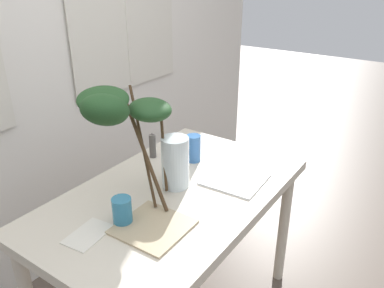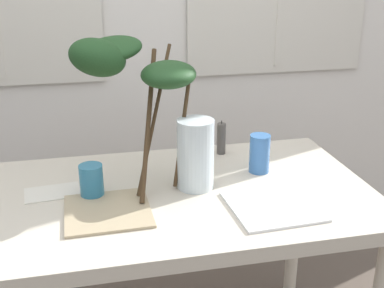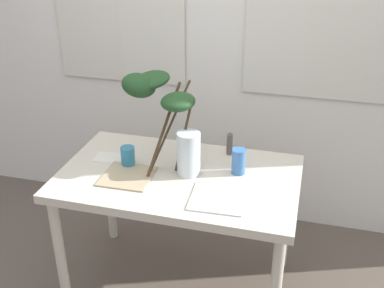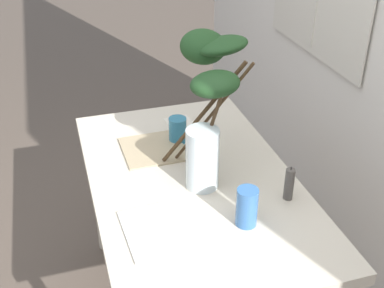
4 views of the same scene
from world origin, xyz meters
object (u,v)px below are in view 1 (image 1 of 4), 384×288
object	(u,v)px
drinking_glass_blue_right	(194,148)
vase_with_branches	(140,129)
drinking_glass_blue_left	(122,211)
plate_square_left	(153,227)
plate_square_right	(235,179)
pillar_candle	(153,146)
dining_table	(173,208)

from	to	relation	value
drinking_glass_blue_right	vase_with_branches	bearing A→B (deg)	-178.93
vase_with_branches	drinking_glass_blue_left	world-z (taller)	vase_with_branches
drinking_glass_blue_left	plate_square_left	world-z (taller)	drinking_glass_blue_left
drinking_glass_blue_right	plate_square_left	size ratio (longest dim) A/B	0.54
drinking_glass_blue_left	plate_square_right	distance (m)	0.59
drinking_glass_blue_right	plate_square_right	xyz separation A→B (m)	(-0.05, -0.28, -0.07)
plate_square_right	drinking_glass_blue_left	bearing A→B (deg)	160.06
vase_with_branches	drinking_glass_blue_right	distance (m)	0.47
plate_square_left	pillar_candle	size ratio (longest dim) A/B	1.89
plate_square_right	pillar_candle	distance (m)	0.48
drinking_glass_blue_left	pillar_candle	world-z (taller)	pillar_candle
dining_table	pillar_candle	xyz separation A→B (m)	(0.22, 0.30, 0.15)
vase_with_branches	plate_square_left	bearing A→B (deg)	-130.71
drinking_glass_blue_left	pillar_candle	xyz separation A→B (m)	(0.52, 0.28, 0.01)
drinking_glass_blue_left	vase_with_branches	bearing A→B (deg)	18.62
dining_table	plate_square_left	xyz separation A→B (m)	(-0.25, -0.10, 0.09)
drinking_glass_blue_right	pillar_candle	bearing A→B (deg)	113.58
plate_square_left	pillar_candle	bearing A→B (deg)	39.87
dining_table	pillar_candle	distance (m)	0.40
plate_square_right	pillar_candle	bearing A→B (deg)	94.26
drinking_glass_blue_left	drinking_glass_blue_right	bearing A→B (deg)	7.17
drinking_glass_blue_left	plate_square_right	size ratio (longest dim) A/B	0.42
vase_with_branches	plate_square_right	bearing A→B (deg)	-37.65
dining_table	drinking_glass_blue_left	xyz separation A→B (m)	(-0.30, 0.02, 0.14)
drinking_glass_blue_right	pillar_candle	distance (m)	0.22
dining_table	plate_square_right	size ratio (longest dim) A/B	4.84
vase_with_branches	plate_square_left	world-z (taller)	vase_with_branches
pillar_candle	drinking_glass_blue_right	bearing A→B (deg)	-66.42
plate_square_right	dining_table	bearing A→B (deg)	144.87
dining_table	plate_square_right	bearing A→B (deg)	-35.13
drinking_glass_blue_left	plate_square_left	bearing A→B (deg)	-70.26
dining_table	vase_with_branches	distance (m)	0.42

